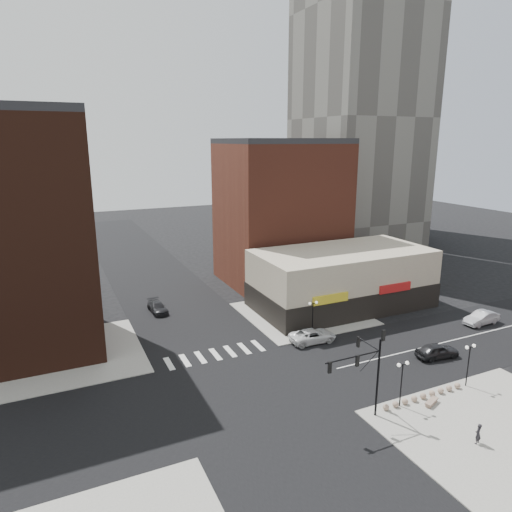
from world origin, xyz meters
TOP-DOWN VIEW (x-y plane):
  - ground at (0.00, 0.00)m, footprint 240.00×240.00m
  - road_ew at (0.00, 0.00)m, footprint 200.00×14.00m
  - road_ns at (0.00, 0.00)m, footprint 14.00×200.00m
  - sidewalk_nw at (-14.50, 14.50)m, footprint 15.00×15.00m
  - sidewalk_ne at (14.50, 14.50)m, footprint 15.00×15.00m
  - sidewalk_se at (16.00, -14.00)m, footprint 18.00×14.00m
  - building_nw at (-19.00, 18.50)m, footprint 16.00×15.00m
  - building_ne_midrise at (19.00, 29.50)m, footprint 18.00×15.00m
  - tower_near at (40.00, 38.00)m, footprint 20.00×20.00m
  - tower_far at (60.00, 56.00)m, footprint 18.00×18.00m
  - building_ne_row at (21.00, 15.00)m, footprint 24.20×12.20m
  - traffic_signal at (7.24, -7.83)m, footprint 5.59×3.09m
  - street_lamp_se_a at (11.00, -8.00)m, footprint 1.22×0.32m
  - street_lamp_se_b at (19.00, -8.00)m, footprint 1.22×0.32m
  - street_lamp_ne at (12.00, 8.00)m, footprint 1.22×0.32m
  - bollard_row at (13.70, -8.00)m, footprint 8.94×0.54m
  - white_suv at (11.13, 6.50)m, footprint 5.62×2.84m
  - dark_sedan_east at (21.10, -2.42)m, footprint 4.88×2.48m
  - silver_sedan at (33.22, 2.07)m, footprint 5.01×1.94m
  - dark_sedan_north at (-2.89, 23.32)m, footprint 2.20×4.87m
  - pedestrian at (12.83, -14.42)m, footprint 0.70×0.55m
  - stone_bench at (13.69, -9.00)m, footprint 1.79×1.12m

SIDE VIEW (x-z plane):
  - ground at x=0.00m, z-range 0.00..0.00m
  - road_ew at x=0.00m, z-range 0.00..0.02m
  - road_ns at x=0.00m, z-range 0.00..0.02m
  - sidewalk_nw at x=-14.50m, z-range 0.00..0.12m
  - sidewalk_ne at x=14.50m, z-range 0.00..0.12m
  - sidewalk_se at x=16.00m, z-range 0.00..0.12m
  - stone_bench at x=13.69m, z-range 0.13..0.53m
  - bollard_row at x=13.70m, z-range 0.12..0.66m
  - dark_sedan_north at x=-2.89m, z-range 0.00..1.38m
  - white_suv at x=11.13m, z-range 0.00..1.52m
  - dark_sedan_east at x=21.10m, z-range 0.00..1.59m
  - silver_sedan at x=33.22m, z-range 0.00..1.63m
  - pedestrian at x=12.83m, z-range 0.12..1.80m
  - street_lamp_se_a at x=11.00m, z-range 1.21..5.37m
  - street_lamp_se_b at x=19.00m, z-range 1.21..5.37m
  - street_lamp_ne at x=12.00m, z-range 1.21..5.37m
  - building_ne_row at x=21.00m, z-range -0.70..7.30m
  - traffic_signal at x=7.24m, z-range 1.07..8.85m
  - building_ne_midrise at x=19.00m, z-range 0.00..22.00m
  - building_nw at x=-19.00m, z-range 0.00..25.00m
  - tower_far at x=60.00m, z-range 0.00..82.00m
  - tower_near at x=40.00m, z-range 0.00..90.00m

